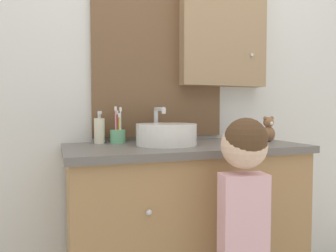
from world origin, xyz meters
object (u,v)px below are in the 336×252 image
child_figure (244,207)px  teddy_bear (268,130)px  soap_dispenser (99,130)px  toothbrush_holder (118,135)px  sink_basin (166,134)px

child_figure → teddy_bear: child_figure is taller
child_figure → teddy_bear: bearing=44.7°
soap_dispenser → teddy_bear: bearing=-13.8°
toothbrush_holder → soap_dispenser: toothbrush_holder is taller
sink_basin → teddy_bear: 0.59m
toothbrush_holder → soap_dispenser: (-0.09, 0.02, 0.03)m
soap_dispenser → toothbrush_holder: bearing=-14.6°
soap_dispenser → child_figure: size_ratio=0.17×
sink_basin → toothbrush_holder: toothbrush_holder is taller
toothbrush_holder → soap_dispenser: size_ratio=1.14×
sink_basin → soap_dispenser: (-0.31, 0.19, 0.01)m
sink_basin → soap_dispenser: bearing=148.7°
toothbrush_holder → child_figure: bearing=-57.0°
child_figure → toothbrush_holder: bearing=123.0°
child_figure → soap_dispenser: bearing=127.7°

